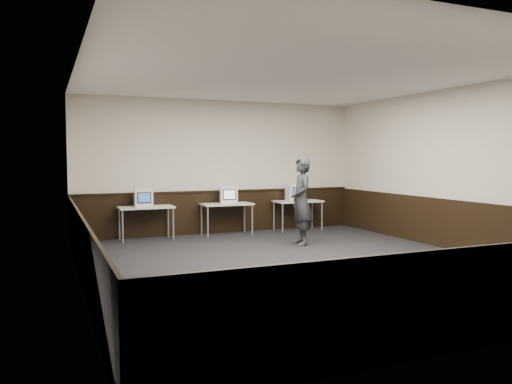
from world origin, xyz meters
TOP-DOWN VIEW (x-y plane):
  - floor at (0.00, 0.00)m, footprint 8.00×8.00m
  - ceiling at (0.00, 0.00)m, footprint 8.00×8.00m
  - back_wall at (0.00, 4.00)m, footprint 7.00×0.00m
  - front_wall at (0.00, -4.00)m, footprint 7.00×0.00m
  - left_wall at (-3.50, 0.00)m, footprint 0.00×8.00m
  - right_wall at (3.50, 0.00)m, footprint 0.00×8.00m
  - wainscot_back at (0.00, 3.98)m, footprint 6.98×0.04m
  - wainscot_front at (0.00, -3.98)m, footprint 6.98×0.04m
  - wainscot_left at (-3.48, 0.00)m, footprint 0.04×7.98m
  - wainscot_right at (3.48, 0.00)m, footprint 0.04×7.98m
  - wainscot_rail at (0.00, 3.96)m, footprint 6.98×0.06m
  - desk_left at (-1.90, 3.60)m, footprint 1.20×0.60m
  - desk_center at (0.00, 3.60)m, footprint 1.20×0.60m
  - desk_right at (1.90, 3.60)m, footprint 1.20×0.60m
  - emac_left at (-1.96, 3.55)m, footprint 0.42×0.45m
  - emac_center at (0.05, 3.62)m, footprint 0.49×0.51m
  - emac_right at (1.84, 3.63)m, footprint 0.46×0.49m
  - person at (0.99, 1.72)m, footprint 0.57×0.75m

SIDE VIEW (x-z plane):
  - floor at x=0.00m, z-range 0.00..0.00m
  - wainscot_back at x=0.00m, z-range 0.00..1.00m
  - wainscot_front at x=0.00m, z-range 0.00..1.00m
  - wainscot_left at x=-3.48m, z-range 0.00..1.00m
  - wainscot_right at x=3.48m, z-range 0.00..1.00m
  - desk_left at x=-1.90m, z-range 0.30..1.05m
  - desk_center at x=0.00m, z-range 0.30..1.05m
  - desk_right at x=1.90m, z-range 0.30..1.05m
  - person at x=0.99m, z-range 0.00..1.84m
  - emac_left at x=-1.96m, z-range 0.75..1.14m
  - emac_center at x=0.05m, z-range 0.75..1.15m
  - emac_right at x=1.84m, z-range 0.75..1.16m
  - wainscot_rail at x=0.00m, z-range 1.00..1.04m
  - back_wall at x=0.00m, z-range -1.90..5.10m
  - front_wall at x=0.00m, z-range -1.90..5.10m
  - left_wall at x=-3.50m, z-range -2.40..5.60m
  - right_wall at x=3.50m, z-range -2.40..5.60m
  - ceiling at x=0.00m, z-range 3.20..3.20m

